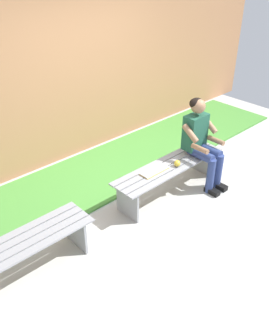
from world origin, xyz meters
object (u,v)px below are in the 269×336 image
(bench_far, at_px, (17,253))
(book_open, at_px, (154,171))
(bench_near, at_px, (169,171))
(apple, at_px, (177,163))
(person_seated, at_px, (201,140))

(bench_far, xyz_separation_m, book_open, (-1.99, -0.03, 0.12))
(bench_near, distance_m, book_open, 0.30)
(book_open, bearing_deg, bench_far, 0.65)
(bench_near, bearing_deg, apple, 117.93)
(book_open, bearing_deg, bench_near, 174.52)
(person_seated, distance_m, book_open, 0.84)
(bench_near, height_order, book_open, book_open)
(apple, bearing_deg, book_open, -19.56)
(bench_far, distance_m, book_open, 2.00)
(bench_near, xyz_separation_m, book_open, (0.27, -0.03, 0.12))
(bench_far, height_order, book_open, book_open)
(bench_near, height_order, person_seated, person_seated)
(person_seated, distance_m, apple, 0.51)
(bench_near, xyz_separation_m, apple, (-0.05, 0.09, 0.15))
(bench_far, relative_size, person_seated, 1.31)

